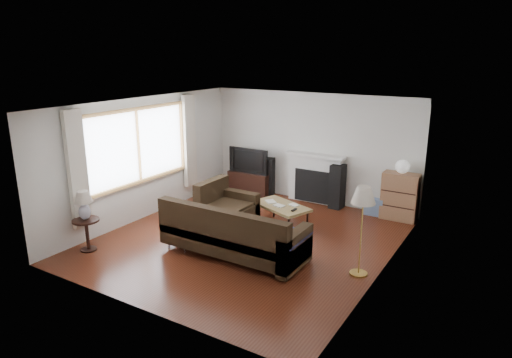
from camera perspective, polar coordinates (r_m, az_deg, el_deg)
The scene contains 17 objects.
room at distance 8.15m, azimuth -1.10°, elevation 0.52°, with size 5.10×5.60×2.54m.
window at distance 9.45m, azimuth -14.46°, elevation 4.03°, with size 0.12×2.74×1.54m, color brown.
curtain_near at distance 8.48m, azimuth -21.45°, elevation 1.07°, with size 0.10×0.35×2.10m, color silver.
curtain_far at distance 10.54m, azimuth -8.32°, elevation 4.72°, with size 0.10×0.35×2.10m, color silver.
fireplace at distance 10.51m, azimuth 7.35°, elevation 0.11°, with size 1.40×0.26×1.15m, color white.
tv_stand at distance 11.19m, azimuth -0.63°, elevation -0.42°, with size 1.07×0.48×0.54m, color black.
television at distance 11.04m, azimuth -0.63°, elevation 2.42°, with size 1.05×0.14×0.61m, color black.
speaker_left at distance 10.96m, azimuth 1.56°, elevation 0.25°, with size 0.25×0.30×0.91m, color black.
speaker_right at distance 10.24m, azimuth 10.13°, elevation -0.92°, with size 0.27×0.33×0.98m, color black.
bookshelf at distance 9.84m, azimuth 17.53°, elevation -2.10°, with size 0.72×0.34×0.99m, color #946444.
globe_lamp at distance 9.67m, azimuth 17.84°, elevation 1.48°, with size 0.28×0.28×0.28m, color white.
sectional_sofa at distance 7.79m, azimuth -2.81°, elevation -6.54°, with size 2.72×1.99×0.88m, color black.
coffee_table at distance 9.11m, azimuth 3.12°, elevation -4.57°, with size 1.16×0.63×0.45m, color olive.
footstool at distance 9.23m, azimuth -8.32°, elevation -4.81°, with size 0.41×0.41×0.34m, color black.
floor_lamp at distance 7.21m, azimuth 13.02°, elevation -6.41°, with size 0.37×0.37×1.44m, color gold.
side_table at distance 8.55m, azimuth -20.34°, elevation -6.56°, with size 0.46×0.46×0.58m, color black.
table_lamp at distance 8.37m, azimuth -20.69°, elevation -3.13°, with size 0.31×0.31×0.51m, color silver.
Camera 1 is at (4.22, -6.63, 3.40)m, focal length 32.00 mm.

